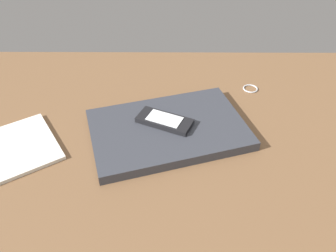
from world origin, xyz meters
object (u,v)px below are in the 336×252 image
Objects in this scene: cell_phone_on_laptop at (165,121)px; key_ring at (250,89)px; notepad at (19,147)px; laptop_closed at (168,129)px.

cell_phone_on_laptop is 27.32cm from key_ring.
notepad is at bearing 11.20° from cell_phone_on_laptop.
laptop_closed is at bearing 155.95° from notepad.
notepad reaches higher than key_ring.
laptop_closed is at bearing 39.71° from key_ring.
cell_phone_on_laptop is at bearing 37.18° from key_ring.
cell_phone_on_laptop is (0.74, -0.94, 1.64)cm from laptop_closed.
laptop_closed is 27.23cm from key_ring.
cell_phone_on_laptop reaches higher than notepad.
laptop_closed is at bearing 128.20° from cell_phone_on_laptop.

